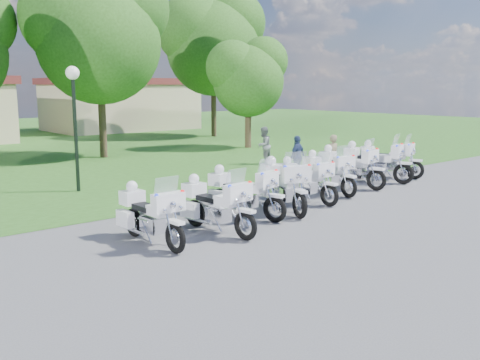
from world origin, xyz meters
TOP-DOWN VIEW (x-y plane):
  - ground at (0.00, 0.00)m, footprint 100.00×100.00m
  - motorcycle_0 at (-3.75, 0.38)m, footprint 0.79×2.38m
  - motorcycle_1 at (-2.08, 0.19)m, footprint 0.94×2.41m
  - motorcycle_2 at (-0.60, 0.93)m, footprint 1.19×2.41m
  - motorcycle_3 at (0.81, 0.84)m, footprint 1.41×2.51m
  - motorcycle_4 at (2.14, 1.26)m, footprint 0.78×2.37m
  - motorcycle_5 at (3.69, 1.71)m, footprint 0.98×2.43m
  - motorcycle_6 at (5.04, 1.93)m, footprint 1.13×2.56m
  - motorcycle_7 at (6.59, 2.01)m, footprint 1.44×2.53m
  - motorcycle_8 at (7.85, 2.28)m, footprint 1.34×2.41m
  - lamp_post at (-2.51, 7.15)m, footprint 0.44×0.44m
  - tree_2 at (2.00, 14.75)m, footprint 6.89×5.88m
  - tree_3 at (10.26, 13.38)m, footprint 4.68×3.99m
  - tree_4 at (13.05, 20.35)m, footprint 7.49×6.39m
  - building_east at (11.00, 30.00)m, footprint 11.44×7.28m
  - bystander_a at (6.03, 3.50)m, footprint 0.65×0.48m
  - bystander_b at (6.52, 7.90)m, footprint 0.98×0.87m
  - bystander_c at (5.07, 4.39)m, footprint 1.01×0.62m

SIDE VIEW (x-z plane):
  - ground at x=0.00m, z-range 0.00..0.00m
  - motorcycle_4 at x=2.14m, z-range -0.13..1.46m
  - motorcycle_0 at x=-3.75m, z-range -0.13..1.47m
  - motorcycle_1 at x=-2.08m, z-range -0.13..1.49m
  - motorcycle_5 at x=3.69m, z-range -0.13..1.50m
  - motorcycle_2 at x=-0.60m, z-range -0.13..1.51m
  - motorcycle_8 at x=7.85m, z-range -0.14..1.55m
  - motorcycle_6 at x=5.04m, z-range -0.14..1.59m
  - motorcycle_3 at x=0.81m, z-range -0.14..1.61m
  - motorcycle_7 at x=6.59m, z-range -0.15..1.63m
  - bystander_c at x=5.07m, z-range 0.00..1.61m
  - bystander_a at x=6.03m, z-range 0.00..1.65m
  - bystander_b at x=6.52m, z-range 0.00..1.67m
  - building_east at x=11.00m, z-range 0.02..4.12m
  - lamp_post at x=-2.51m, z-range 1.05..5.15m
  - tree_3 at x=10.26m, z-range 1.00..7.24m
  - tree_2 at x=2.00m, z-range 1.49..10.68m
  - tree_4 at x=13.05m, z-range 1.62..11.60m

